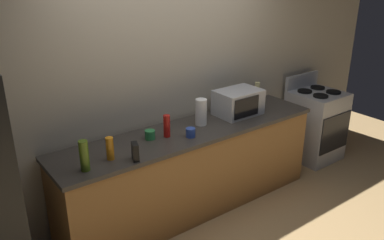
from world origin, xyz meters
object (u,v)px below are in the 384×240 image
at_px(bottle_vinegar, 257,93).
at_px(bottle_dish_soap, 110,148).
at_px(mug_blue, 191,133).
at_px(bottle_hot_sauce, 167,126).
at_px(stove_range, 315,125).
at_px(mug_green, 150,135).
at_px(bottle_olive_oil, 84,156).
at_px(microwave, 238,102).
at_px(cordless_phone, 135,152).
at_px(paper_towel_roll, 201,112).

bearing_deg(bottle_vinegar, bottle_dish_soap, -172.20).
bearing_deg(mug_blue, bottle_hot_sauce, 141.73).
height_order(stove_range, mug_green, stove_range).
xyz_separation_m(stove_range, bottle_olive_oil, (-3.17, -0.16, 0.57)).
bearing_deg(microwave, mug_green, 179.75).
height_order(microwave, bottle_vinegar, microwave).
bearing_deg(stove_range, cordless_phone, -175.07).
bearing_deg(microwave, mug_blue, -166.72).
xyz_separation_m(microwave, bottle_dish_soap, (-1.58, -0.15, -0.04)).
bearing_deg(mug_green, mug_blue, -29.37).
height_order(bottle_dish_soap, mug_green, bottle_dish_soap).
bearing_deg(paper_towel_roll, mug_blue, -145.49).
bearing_deg(paper_towel_roll, cordless_phone, -162.49).
bearing_deg(paper_towel_roll, mug_green, 179.76).
bearing_deg(mug_green, bottle_dish_soap, -161.71).
height_order(stove_range, paper_towel_roll, paper_towel_roll).
relative_size(stove_range, bottle_vinegar, 4.16).
height_order(stove_range, cordless_phone, stove_range).
height_order(microwave, bottle_hot_sauce, microwave).
xyz_separation_m(stove_range, cordless_phone, (-2.76, -0.24, 0.51)).
bearing_deg(bottle_dish_soap, bottle_hot_sauce, 9.81).
relative_size(stove_range, bottle_hot_sauce, 5.04).
xyz_separation_m(bottle_vinegar, mug_blue, (-1.17, -0.30, -0.09)).
relative_size(bottle_olive_oil, bottle_dish_soap, 1.29).
bearing_deg(bottle_hot_sauce, mug_blue, -38.27).
bearing_deg(bottle_vinegar, paper_towel_roll, -172.70).
bearing_deg(cordless_phone, bottle_dish_soap, 160.45).
distance_m(microwave, bottle_dish_soap, 1.59).
xyz_separation_m(stove_range, paper_towel_roll, (-1.85, 0.05, 0.57)).
bearing_deg(bottle_olive_oil, microwave, 6.53).
relative_size(bottle_vinegar, mug_green, 2.75).
xyz_separation_m(paper_towel_roll, mug_green, (-0.60, 0.00, -0.09)).
xyz_separation_m(microwave, cordless_phone, (-1.42, -0.29, -0.06)).
xyz_separation_m(stove_range, bottle_vinegar, (-0.95, 0.17, 0.57)).
relative_size(bottle_olive_oil, bottle_vinegar, 0.98).
xyz_separation_m(bottle_dish_soap, bottle_hot_sauce, (0.63, 0.11, 0.01)).
distance_m(stove_range, bottle_hot_sauce, 2.36).
xyz_separation_m(microwave, mug_blue, (-0.77, -0.18, -0.09)).
bearing_deg(mug_blue, cordless_phone, -170.79).
bearing_deg(bottle_vinegar, microwave, -163.62).
bearing_deg(bottle_hot_sauce, stove_range, -0.11).
xyz_separation_m(cordless_phone, bottle_olive_oil, (-0.41, 0.08, 0.05)).
bearing_deg(paper_towel_roll, bottle_olive_oil, -170.93).
distance_m(microwave, bottle_vinegar, 0.42).
distance_m(paper_towel_roll, bottle_hot_sauce, 0.45).
bearing_deg(bottle_hot_sauce, microwave, 2.64).
height_order(microwave, bottle_olive_oil, microwave).
xyz_separation_m(cordless_phone, mug_green, (0.32, 0.29, -0.03)).
bearing_deg(microwave, bottle_hot_sauce, -177.36).
relative_size(paper_towel_roll, bottle_dish_soap, 1.36).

